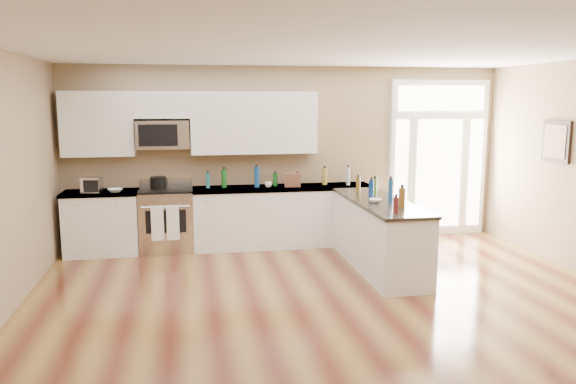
{
  "coord_description": "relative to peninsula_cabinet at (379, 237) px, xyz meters",
  "views": [
    {
      "loc": [
        -1.61,
        -4.82,
        2.26
      ],
      "look_at": [
        -0.37,
        2.0,
        1.13
      ],
      "focal_mm": 35.0,
      "sensor_mm": 36.0,
      "label": 1
    }
  ],
  "objects": [
    {
      "name": "bowl_left",
      "position": [
        -3.58,
        1.35,
        0.53
      ],
      "size": [
        0.26,
        0.26,
        0.05
      ],
      "primitive_type": "imported",
      "rotation": [
        0.0,
        0.0,
        0.24
      ],
      "color": "white",
      "rests_on": "back_cabinet_left"
    },
    {
      "name": "wall_art_near",
      "position": [
        2.54,
        -0.04,
        1.27
      ],
      "size": [
        0.05,
        0.58,
        0.58
      ],
      "color": "black",
      "rests_on": "room_shell"
    },
    {
      "name": "back_cabinet_left",
      "position": [
        -3.8,
        1.45,
        0.0
      ],
      "size": [
        1.1,
        0.66,
        0.94
      ],
      "color": "white",
      "rests_on": "ground"
    },
    {
      "name": "kitchen_range",
      "position": [
        -2.86,
        1.45,
        0.04
      ],
      "size": [
        0.79,
        0.7,
        1.08
      ],
      "color": "silver",
      "rests_on": "ground"
    },
    {
      "name": "cup_counter",
      "position": [
        -1.3,
        1.4,
        0.55
      ],
      "size": [
        0.12,
        0.12,
        0.09
      ],
      "primitive_type": "imported",
      "rotation": [
        0.0,
        0.0,
        -0.1
      ],
      "color": "white",
      "rests_on": "back_cabinet_right"
    },
    {
      "name": "cardboard_box",
      "position": [
        -0.92,
        1.43,
        0.61
      ],
      "size": [
        0.27,
        0.22,
        0.2
      ],
      "primitive_type": "cube",
      "rotation": [
        0.0,
        0.0,
        -0.15
      ],
      "color": "brown",
      "rests_on": "back_cabinet_right"
    },
    {
      "name": "back_cabinet_right",
      "position": [
        -1.08,
        1.45,
        0.0
      ],
      "size": [
        2.85,
        0.66,
        0.94
      ],
      "color": "white",
      "rests_on": "ground"
    },
    {
      "name": "upper_cabinet_left",
      "position": [
        -3.81,
        1.59,
        1.49
      ],
      "size": [
        1.04,
        0.33,
        0.95
      ],
      "primitive_type": "cube",
      "color": "white",
      "rests_on": "room_shell"
    },
    {
      "name": "counter_bottles",
      "position": [
        -0.69,
        0.85,
        0.63
      ],
      "size": [
        2.39,
        2.45,
        0.32
      ],
      "color": "#19591E",
      "rests_on": "back_cabinet_right"
    },
    {
      "name": "stockpot",
      "position": [
        -2.97,
        1.56,
        0.61
      ],
      "size": [
        0.31,
        0.31,
        0.19
      ],
      "primitive_type": "cylinder",
      "rotation": [
        0.0,
        0.0,
        -0.31
      ],
      "color": "black",
      "rests_on": "kitchen_range"
    },
    {
      "name": "entry_door",
      "position": [
        1.62,
        1.71,
        0.87
      ],
      "size": [
        1.7,
        0.1,
        2.6
      ],
      "color": "white",
      "rests_on": "ground"
    },
    {
      "name": "ground",
      "position": [
        -0.93,
        -2.24,
        -0.43
      ],
      "size": [
        8.0,
        8.0,
        0.0
      ],
      "primitive_type": "plane",
      "color": "#5B2919"
    },
    {
      "name": "bowl_peninsula",
      "position": [
        -0.12,
        -0.15,
        0.53
      ],
      "size": [
        0.21,
        0.21,
        0.05
      ],
      "primitive_type": "imported",
      "rotation": [
        0.0,
        0.0,
        0.34
      ],
      "color": "white",
      "rests_on": "peninsula_cabinet"
    },
    {
      "name": "peninsula_cabinet",
      "position": [
        0.0,
        0.0,
        0.0
      ],
      "size": [
        0.69,
        2.32,
        0.94
      ],
      "color": "white",
      "rests_on": "ground"
    },
    {
      "name": "room_shell",
      "position": [
        -0.93,
        -2.24,
        1.27
      ],
      "size": [
        8.0,
        8.0,
        8.0
      ],
      "color": "#988060",
      "rests_on": "ground"
    },
    {
      "name": "toaster_oven",
      "position": [
        -3.9,
        1.35,
        0.62
      ],
      "size": [
        0.3,
        0.26,
        0.23
      ],
      "primitive_type": "cube",
      "rotation": [
        0.0,
        0.0,
        -0.19
      ],
      "color": "silver",
      "rests_on": "back_cabinet_left"
    },
    {
      "name": "microwave",
      "position": [
        -2.88,
        1.56,
        1.33
      ],
      "size": [
        0.78,
        0.41,
        0.42
      ],
      "color": "silver",
      "rests_on": "room_shell"
    },
    {
      "name": "upper_cabinet_right",
      "position": [
        -1.5,
        1.59,
        1.49
      ],
      "size": [
        1.94,
        0.33,
        0.95
      ],
      "primitive_type": "cube",
      "color": "white",
      "rests_on": "room_shell"
    },
    {
      "name": "upper_cabinet_short",
      "position": [
        -2.88,
        1.59,
        1.77
      ],
      "size": [
        0.82,
        0.33,
        0.4
      ],
      "primitive_type": "cube",
      "color": "white",
      "rests_on": "room_shell"
    }
  ]
}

